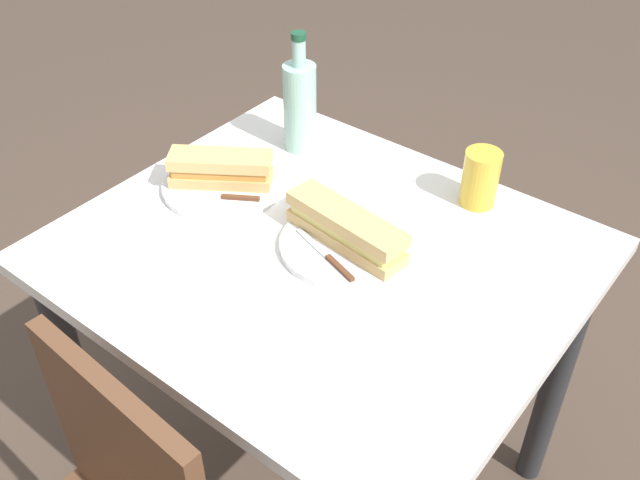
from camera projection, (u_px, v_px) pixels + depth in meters
ground_plane at (320, 475)px, 1.88m from camera, size 8.00×8.00×0.00m
dining_table at (320, 299)px, 1.48m from camera, size 0.95×0.82×0.77m
plate_near at (346, 244)px, 1.39m from camera, size 0.26×0.26×0.01m
baguette_sandwich_near at (346, 227)px, 1.36m from camera, size 0.27×0.10×0.07m
knife_near at (328, 257)px, 1.35m from camera, size 0.17×0.07×0.01m
plate_far at (222, 185)px, 1.55m from camera, size 0.26×0.26×0.01m
baguette_sandwich_far at (221, 169)px, 1.52m from camera, size 0.22×0.18×0.07m
knife_far at (222, 197)px, 1.49m from camera, size 0.16×0.10×0.01m
water_bottle at (300, 105)px, 1.61m from camera, size 0.07×0.07×0.28m
beer_glass at (480, 178)px, 1.47m from camera, size 0.08×0.08×0.12m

